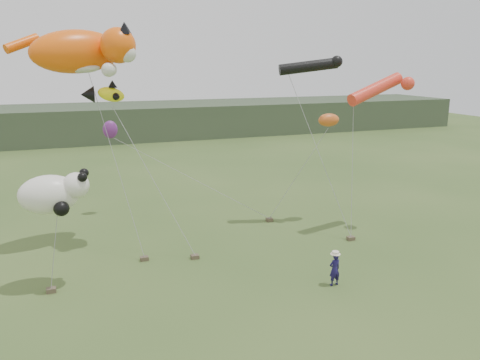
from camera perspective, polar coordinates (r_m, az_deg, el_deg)
name	(u,v)px	position (r m, az deg, el deg)	size (l,w,h in m)	color
ground	(284,295)	(19.59, 5.34, -13.83)	(120.00, 120.00, 0.00)	#385123
headland	(109,123)	(60.87, -15.71, 6.76)	(90.00, 13.00, 4.00)	#2D3D28
festival_attendant	(335,269)	(20.39, 11.46, -10.63)	(0.52, 0.34, 1.44)	#191348
sandbag_anchors	(213,250)	(23.59, -3.37, -8.49)	(15.20, 5.39, 0.19)	brown
cat_kite	(86,51)	(24.02, -18.29, 14.71)	(5.91, 3.47, 2.52)	#FF5E0B
fish_kite	(102,94)	(23.71, -16.42, 10.04)	(2.09, 1.40, 1.15)	#FEEF14
tube_kites	(352,78)	(26.44, 13.49, 11.97)	(6.50, 3.83, 2.59)	black
panda_kite	(53,193)	(20.18, -21.79, -1.52)	(2.77, 1.79, 1.72)	white
misc_kites	(233,124)	(27.41, -0.85, 6.82)	(12.77, 6.10, 1.61)	#D25C1F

